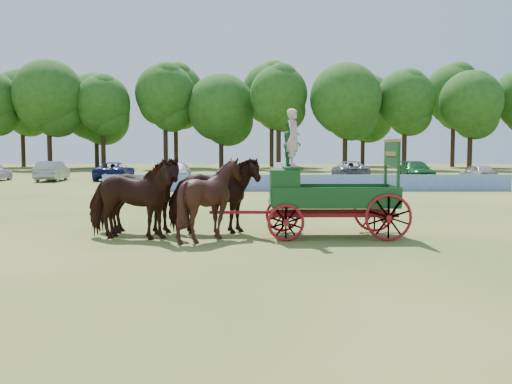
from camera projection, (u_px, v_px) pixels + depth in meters
name	position (u px, v px, depth m)	size (l,w,h in m)	color
ground	(393.00, 233.00, 18.23)	(160.00, 160.00, 0.00)	#9B8B46
horse_lead_left	(131.00, 199.00, 16.92)	(1.32, 2.90, 2.45)	black
horse_lead_right	(138.00, 196.00, 18.01)	(1.32, 2.90, 2.45)	black
horse_wheel_left	(211.00, 199.00, 16.93)	(1.98, 2.22, 2.45)	black
horse_wheel_right	(214.00, 196.00, 18.03)	(1.32, 2.90, 2.45)	black
farm_dray	(309.00, 183.00, 17.48)	(6.00, 2.00, 3.89)	#A21024
sponsor_banner	(307.00, 183.00, 36.13)	(26.00, 0.08, 1.05)	#2148B3
parked_cars	(263.00, 171.00, 48.00)	(47.59, 6.84, 1.65)	silver
treeline	(235.00, 99.00, 76.55)	(90.15, 24.90, 15.17)	#382314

